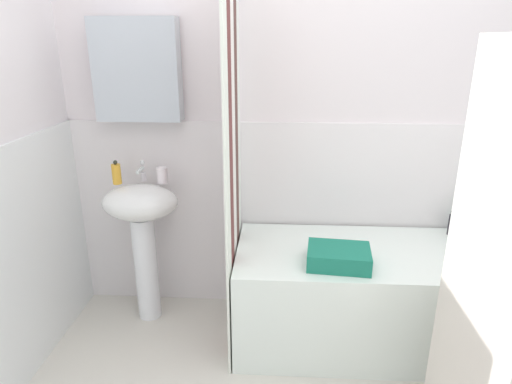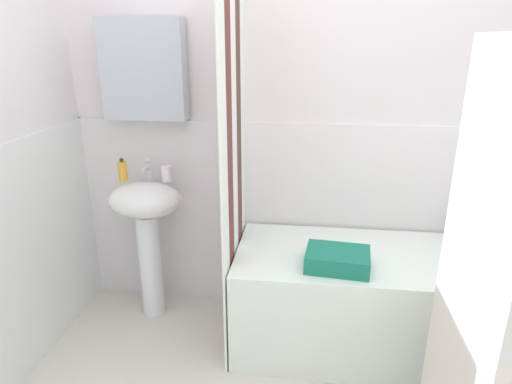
{
  "view_description": "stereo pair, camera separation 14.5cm",
  "coord_description": "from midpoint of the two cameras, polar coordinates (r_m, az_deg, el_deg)",
  "views": [
    {
      "loc": [
        -0.27,
        -1.32,
        1.66
      ],
      "look_at": [
        -0.39,
        0.84,
        0.91
      ],
      "focal_mm": 30.96,
      "sensor_mm": 36.0,
      "label": 1
    },
    {
      "loc": [
        -0.12,
        -1.3,
        1.66
      ],
      "look_at": [
        -0.39,
        0.84,
        0.91
      ],
      "focal_mm": 30.96,
      "sensor_mm": 36.0,
      "label": 2
    }
  ],
  "objects": [
    {
      "name": "wall_back_tiled",
      "position": [
        2.63,
        6.21,
        7.69
      ],
      "size": [
        3.6,
        0.18,
        2.4
      ],
      "color": "white",
      "rests_on": "ground_plane"
    },
    {
      "name": "shampoo_bottle",
      "position": [
        2.84,
        24.92,
        -3.2
      ],
      "size": [
        0.05,
        0.05,
        0.22
      ],
      "color": "#257A4D",
      "rests_on": "bathtub"
    },
    {
      "name": "towel_folded",
      "position": [
        2.3,
        8.84,
        -8.29
      ],
      "size": [
        0.34,
        0.26,
        0.09
      ],
      "primitive_type": "cube",
      "rotation": [
        0.0,
        0.0,
        -0.1
      ],
      "color": "#1C745C",
      "rests_on": "bathtub"
    },
    {
      "name": "soap_dispenser",
      "position": [
        2.69,
        -19.07,
        2.25
      ],
      "size": [
        0.05,
        0.05,
        0.14
      ],
      "color": "gold",
      "rests_on": "sink"
    },
    {
      "name": "sink",
      "position": [
        2.71,
        -15.99,
        -3.91
      ],
      "size": [
        0.44,
        0.34,
        0.86
      ],
      "color": "white",
      "rests_on": "ground_plane"
    },
    {
      "name": "faucet",
      "position": [
        2.68,
        -16.01,
        2.53
      ],
      "size": [
        0.03,
        0.12,
        0.12
      ],
      "color": "silver",
      "rests_on": "sink"
    },
    {
      "name": "bathtub",
      "position": [
        2.62,
        12.46,
        -13.01
      ],
      "size": [
        1.46,
        0.68,
        0.56
      ],
      "primitive_type": "cube",
      "color": "white",
      "rests_on": "ground_plane"
    },
    {
      "name": "toothbrush_cup",
      "position": [
        2.64,
        -13.57,
        2.1
      ],
      "size": [
        0.06,
        0.06,
        0.09
      ],
      "primitive_type": "cylinder",
      "color": "white",
      "rests_on": "sink"
    },
    {
      "name": "shower_curtain",
      "position": [
        2.31,
        -4.73,
        2.51
      ],
      "size": [
        0.01,
        0.68,
        2.0
      ],
      "color": "white",
      "rests_on": "ground_plane"
    },
    {
      "name": "body_wash_bottle",
      "position": [
        2.81,
        22.64,
        -3.84
      ],
      "size": [
        0.04,
        0.04,
        0.15
      ],
      "color": "#232029",
      "rests_on": "bathtub"
    }
  ]
}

